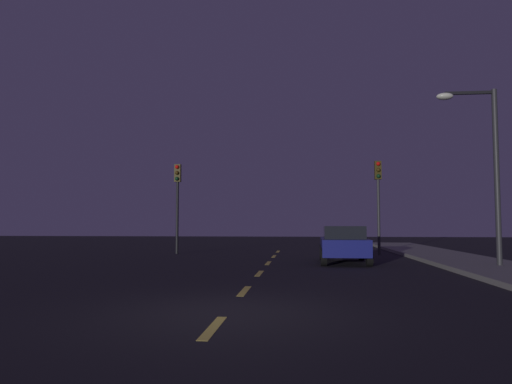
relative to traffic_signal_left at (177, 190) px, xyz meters
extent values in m
plane|color=black|center=(4.99, -8.44, -3.20)|extent=(80.00, 80.00, 0.00)
cube|color=gray|center=(12.49, -8.44, -3.12)|extent=(3.00, 40.00, 0.15)
cube|color=#EACC4C|center=(4.99, -16.64, -3.19)|extent=(0.16, 1.60, 0.01)
cube|color=#EACC4C|center=(4.99, -12.84, -3.19)|extent=(0.16, 1.60, 0.01)
cube|color=#EACC4C|center=(4.99, -9.04, -3.19)|extent=(0.16, 1.60, 0.01)
cube|color=#EACC4C|center=(4.99, -5.24, -3.19)|extent=(0.16, 1.60, 0.01)
cube|color=#EACC4C|center=(4.99, -1.44, -3.19)|extent=(0.16, 1.60, 0.01)
cube|color=#EACC4C|center=(4.99, 2.36, -3.19)|extent=(0.16, 1.60, 0.01)
cylinder|color=black|center=(0.00, 0.02, -0.93)|extent=(0.14, 0.14, 4.53)
cube|color=#382D0C|center=(0.00, 0.02, 0.89)|extent=(0.32, 0.24, 0.90)
sphere|color=red|center=(0.00, -0.14, 1.19)|extent=(0.20, 0.20, 0.20)
sphere|color=#3F2D0C|center=(0.00, -0.14, 0.89)|extent=(0.20, 0.20, 0.20)
sphere|color=#0C3319|center=(0.00, -0.14, 0.59)|extent=(0.20, 0.20, 0.20)
cylinder|color=#2D2D30|center=(10.01, 0.02, -0.91)|extent=(0.14, 0.14, 4.57)
cube|color=#382D0C|center=(10.01, 0.02, 0.93)|extent=(0.32, 0.24, 0.90)
sphere|color=red|center=(10.01, -0.14, 1.23)|extent=(0.20, 0.20, 0.20)
sphere|color=#3F2D0C|center=(10.01, -0.14, 0.93)|extent=(0.20, 0.20, 0.20)
sphere|color=#0C3319|center=(10.01, -0.14, 0.63)|extent=(0.20, 0.20, 0.20)
cube|color=navy|center=(7.91, -4.83, -2.57)|extent=(1.82, 3.95, 0.62)
cube|color=black|center=(7.90, -5.02, -2.01)|extent=(1.56, 1.80, 0.48)
cylinder|color=black|center=(7.14, -3.40, -2.88)|extent=(0.23, 0.64, 0.64)
cylinder|color=black|center=(8.74, -3.44, -2.88)|extent=(0.23, 0.64, 0.64)
cylinder|color=black|center=(7.07, -6.22, -2.88)|extent=(0.23, 0.64, 0.64)
cylinder|color=black|center=(8.68, -6.26, -2.88)|extent=(0.23, 0.64, 0.64)
cylinder|color=#2D2D30|center=(12.79, -7.10, -0.17)|extent=(0.18, 0.18, 6.05)
cube|color=black|center=(11.98, -7.10, 2.76)|extent=(1.62, 0.10, 0.10)
ellipsoid|color=silver|center=(11.18, -7.10, 2.66)|extent=(0.56, 0.36, 0.24)
camera|label=1|loc=(6.30, -23.64, -1.67)|focal=33.44mm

